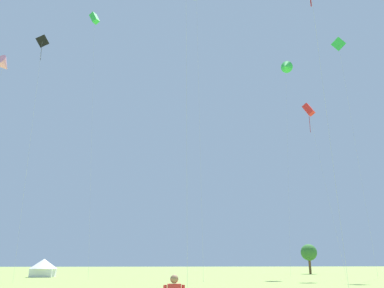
{
  "coord_description": "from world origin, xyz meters",
  "views": [
    {
      "loc": [
        -4.0,
        -5.66,
        2.04
      ],
      "look_at": [
        0.0,
        32.0,
        13.11
      ],
      "focal_mm": 37.95,
      "sensor_mm": 36.0,
      "label": 1
    }
  ],
  "objects_px": {
    "kite_pink_delta": "(3,65)",
    "kite_green_box": "(94,19)",
    "kite_black_diamond": "(41,49)",
    "kite_green_diamond": "(339,48)",
    "kite_red_box": "(309,110)",
    "tree_distant_right": "(309,253)",
    "kite_green_delta": "(286,67)",
    "festival_tent_left": "(44,267)"
  },
  "relations": [
    {
      "from": "kite_green_box",
      "to": "kite_pink_delta",
      "type": "height_order",
      "value": "kite_green_box"
    },
    {
      "from": "festival_tent_left",
      "to": "kite_pink_delta",
      "type": "bearing_deg",
      "value": -152.56
    },
    {
      "from": "kite_green_box",
      "to": "kite_black_diamond",
      "type": "height_order",
      "value": "kite_green_box"
    },
    {
      "from": "kite_red_box",
      "to": "kite_green_delta",
      "type": "relative_size",
      "value": 0.68
    },
    {
      "from": "kite_green_delta",
      "to": "festival_tent_left",
      "type": "height_order",
      "value": "kite_green_delta"
    },
    {
      "from": "kite_green_box",
      "to": "tree_distant_right",
      "type": "relative_size",
      "value": 7.28
    },
    {
      "from": "kite_pink_delta",
      "to": "kite_red_box",
      "type": "relative_size",
      "value": 1.34
    },
    {
      "from": "kite_pink_delta",
      "to": "tree_distant_right",
      "type": "bearing_deg",
      "value": 16.86
    },
    {
      "from": "kite_green_diamond",
      "to": "festival_tent_left",
      "type": "bearing_deg",
      "value": 169.65
    },
    {
      "from": "kite_black_diamond",
      "to": "festival_tent_left",
      "type": "relative_size",
      "value": 7.74
    },
    {
      "from": "tree_distant_right",
      "to": "kite_green_box",
      "type": "bearing_deg",
      "value": -152.53
    },
    {
      "from": "kite_green_box",
      "to": "kite_red_box",
      "type": "distance_m",
      "value": 34.67
    },
    {
      "from": "kite_red_box",
      "to": "tree_distant_right",
      "type": "distance_m",
      "value": 30.09
    },
    {
      "from": "kite_pink_delta",
      "to": "kite_green_delta",
      "type": "height_order",
      "value": "kite_green_delta"
    },
    {
      "from": "kite_green_diamond",
      "to": "kite_pink_delta",
      "type": "bearing_deg",
      "value": 175.66
    },
    {
      "from": "kite_green_delta",
      "to": "tree_distant_right",
      "type": "relative_size",
      "value": 6.81
    },
    {
      "from": "kite_green_diamond",
      "to": "kite_red_box",
      "type": "relative_size",
      "value": 1.51
    },
    {
      "from": "kite_green_box",
      "to": "kite_green_delta",
      "type": "height_order",
      "value": "kite_green_box"
    },
    {
      "from": "kite_green_box",
      "to": "kite_green_delta",
      "type": "relative_size",
      "value": 1.07
    },
    {
      "from": "kite_pink_delta",
      "to": "kite_green_delta",
      "type": "distance_m",
      "value": 45.96
    },
    {
      "from": "kite_green_box",
      "to": "festival_tent_left",
      "type": "relative_size",
      "value": 9.89
    },
    {
      "from": "kite_green_delta",
      "to": "tree_distant_right",
      "type": "bearing_deg",
      "value": 62.78
    },
    {
      "from": "kite_pink_delta",
      "to": "kite_green_box",
      "type": "bearing_deg",
      "value": -16.94
    },
    {
      "from": "kite_green_diamond",
      "to": "kite_black_diamond",
      "type": "bearing_deg",
      "value": -170.65
    },
    {
      "from": "kite_green_box",
      "to": "kite_green_diamond",
      "type": "height_order",
      "value": "kite_green_box"
    },
    {
      "from": "kite_green_delta",
      "to": "festival_tent_left",
      "type": "bearing_deg",
      "value": 177.99
    },
    {
      "from": "kite_green_diamond",
      "to": "kite_red_box",
      "type": "xyz_separation_m",
      "value": [
        -6.78,
        -1.93,
        -11.52
      ]
    },
    {
      "from": "kite_green_box",
      "to": "tree_distant_right",
      "type": "distance_m",
      "value": 55.0
    },
    {
      "from": "kite_green_box",
      "to": "festival_tent_left",
      "type": "distance_m",
      "value": 37.3
    },
    {
      "from": "kite_green_delta",
      "to": "kite_green_diamond",
      "type": "bearing_deg",
      "value": -46.12
    },
    {
      "from": "kite_green_box",
      "to": "festival_tent_left",
      "type": "height_order",
      "value": "kite_green_box"
    },
    {
      "from": "kite_red_box",
      "to": "festival_tent_left",
      "type": "distance_m",
      "value": 44.56
    },
    {
      "from": "kite_green_box",
      "to": "kite_black_diamond",
      "type": "distance_m",
      "value": 12.66
    },
    {
      "from": "kite_green_diamond",
      "to": "kite_black_diamond",
      "type": "distance_m",
      "value": 44.68
    },
    {
      "from": "kite_green_box",
      "to": "kite_green_diamond",
      "type": "bearing_deg",
      "value": 0.35
    },
    {
      "from": "kite_pink_delta",
      "to": "kite_black_diamond",
      "type": "relative_size",
      "value": 1.08
    },
    {
      "from": "kite_pink_delta",
      "to": "kite_green_diamond",
      "type": "relative_size",
      "value": 0.89
    },
    {
      "from": "kite_green_box",
      "to": "kite_black_diamond",
      "type": "bearing_deg",
      "value": -126.5
    },
    {
      "from": "kite_pink_delta",
      "to": "kite_green_diamond",
      "type": "xyz_separation_m",
      "value": [
        52.24,
        -3.96,
        3.72
      ]
    },
    {
      "from": "kite_green_box",
      "to": "kite_green_diamond",
      "type": "xyz_separation_m",
      "value": [
        38.44,
        0.24,
        -2.5
      ]
    },
    {
      "from": "kite_green_delta",
      "to": "festival_tent_left",
      "type": "relative_size",
      "value": 9.25
    },
    {
      "from": "kite_black_diamond",
      "to": "tree_distant_right",
      "type": "distance_m",
      "value": 56.93
    }
  ]
}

